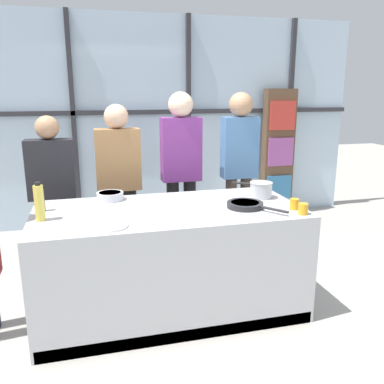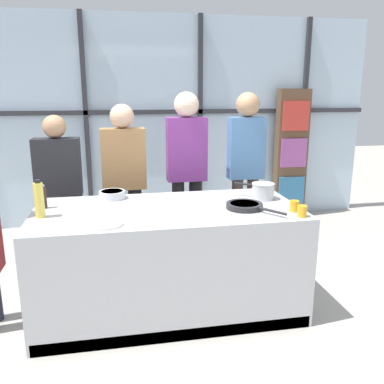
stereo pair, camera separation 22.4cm
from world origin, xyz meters
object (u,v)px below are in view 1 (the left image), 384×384
spectator_far_left (52,188)px  white_plate (110,226)px  spectator_center_left (119,178)px  spectator_far_right (239,162)px  juice_glass_near (303,209)px  saucepan (261,190)px  mixing_bowl (110,196)px  oil_bottle (39,203)px  spectator_center_right (181,166)px  juice_glass_far (294,204)px  pepper_grinder (42,200)px  frying_pan (246,205)px

spectator_far_left → white_plate: (0.48, -1.30, 0.00)m
spectator_center_left → spectator_far_right: size_ratio=0.94×
spectator_far_left → white_plate: spectator_far_left is taller
juice_glass_near → spectator_far_right: bearing=90.3°
spectator_far_left → spectator_far_right: (1.94, -0.00, 0.17)m
spectator_far_left → spectator_center_left: size_ratio=0.94×
spectator_far_left → saucepan: bearing=155.6°
mixing_bowl → oil_bottle: bearing=-139.5°
mixing_bowl → oil_bottle: 0.71m
spectator_far_right → saucepan: 0.84m
spectator_center_right → spectator_far_right: spectator_center_right is taller
spectator_far_left → spectator_far_right: spectator_far_right is taller
spectator_center_left → mixing_bowl: spectator_center_left is taller
spectator_center_left → spectator_center_right: bearing=180.0°
spectator_far_right → oil_bottle: 2.20m
spectator_center_right → spectator_far_right: (0.65, 0.00, 0.01)m
white_plate → juice_glass_far: 1.47m
pepper_grinder → spectator_center_left: bearing=49.3°
spectator_far_right → juice_glass_near: bearing=90.3°
saucepan → oil_bottle: size_ratio=1.09×
spectator_center_left → saucepan: spectator_center_left is taller
oil_bottle → spectator_far_right: bearing=27.7°
spectator_center_right → oil_bottle: size_ratio=6.22×
pepper_grinder → juice_glass_far: 2.02m
spectator_far_left → frying_pan: (1.59, -1.09, 0.02)m
white_plate → frying_pan: bearing=10.7°
juice_glass_near → juice_glass_far: 0.14m
spectator_far_left → saucepan: spectator_far_left is taller
spectator_center_left → oil_bottle: (-0.65, -1.02, 0.07)m
mixing_bowl → spectator_far_left: bearing=132.7°
white_plate → pepper_grinder: bearing=133.4°
juice_glass_far → spectator_far_left: bearing=147.7°
spectator_center_right → spectator_far_right: 0.65m
mixing_bowl → pepper_grinder: pepper_grinder is taller
mixing_bowl → saucepan: bearing=-11.3°
mixing_bowl → juice_glass_near: juice_glass_near is taller
pepper_grinder → spectator_far_right: bearing=21.6°
spectator_far_right → frying_pan: size_ratio=3.86×
spectator_far_left → pepper_grinder: spectator_far_left is taller
white_plate → spectator_center_left: bearing=82.5°
juice_glass_near → juice_glass_far: bearing=90.0°
spectator_far_left → white_plate: 1.38m
spectator_center_left → saucepan: (1.18, -0.83, 0.01)m
saucepan → juice_glass_near: saucepan is taller
spectator_center_left → white_plate: size_ratio=6.55×
saucepan → pepper_grinder: pepper_grinder is taller
spectator_far_right → mixing_bowl: bearing=21.9°
spectator_center_left → mixing_bowl: bearing=77.8°
frying_pan → saucepan: bearing=46.5°
spectator_center_right → frying_pan: (0.29, -1.09, -0.14)m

